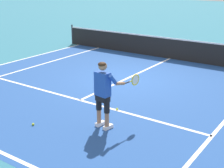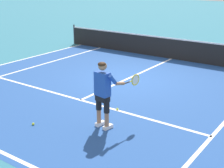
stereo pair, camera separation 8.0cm
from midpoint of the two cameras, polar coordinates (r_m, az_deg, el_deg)
The scene contains 10 objects.
ground_plane at distance 12.01m, azimuth 2.15°, elevation 0.83°, with size 80.00×80.00×0.00m, color teal.
court_inner_surface at distance 11.17m, azimuth -0.80°, elevation -0.53°, with size 10.98×10.16×0.00m, color #234C93.
line_service at distance 10.05m, azimuth -5.86°, elevation -2.85°, with size 8.23×0.10×0.01m, color white.
line_centre_service at distance 12.51m, azimuth 3.68°, elevation 1.55°, with size 0.10×6.40×0.01m, color white.
line_singles_left at distance 13.87m, azimuth -14.79°, elevation 2.67°, with size 0.10×9.76×0.01m, color white.
line_doubles_left at distance 14.91m, azimuth -18.26°, elevation 3.45°, with size 0.10×9.76×0.01m, color white.
tennis_net at distance 15.13m, azimuth 10.07°, elevation 6.23°, with size 11.96×0.08×1.07m.
tennis_player at distance 7.91m, azimuth -1.76°, elevation -1.14°, with size 0.77×1.08×1.71m.
tennis_ball_near_feet at distance 8.62m, azimuth -13.96°, elevation -6.88°, with size 0.07×0.07×0.07m, color #CCE02D.
tennis_ball_by_baseline at distance 9.28m, azimuth 0.64°, elevation -4.42°, with size 0.07×0.07×0.07m, color #CCE02D.
Camera 1 is at (6.12, -9.66, 3.66)m, focal length 52.05 mm.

